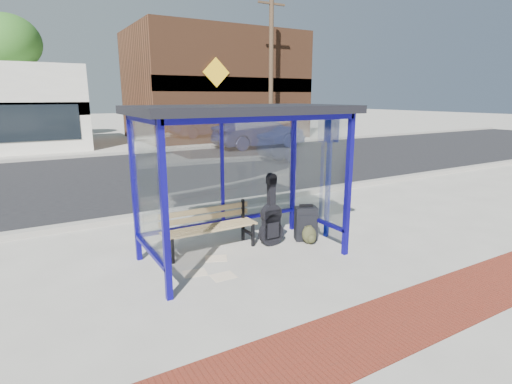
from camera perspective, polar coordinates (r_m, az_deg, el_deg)
ground at (r=6.61m, az=-1.78°, el=-9.21°), size 120.00×120.00×0.00m
brick_paver_strip at (r=4.74m, az=14.37°, el=-19.41°), size 60.00×1.00×0.01m
curb_near at (r=9.10m, az=-10.56°, el=-2.61°), size 60.00×0.25×0.12m
street_asphalt at (r=13.91m, az=-17.77°, el=2.30°), size 60.00×10.00×0.00m
curb_far at (r=18.85m, az=-21.28°, el=5.00°), size 60.00×0.25×0.12m
far_sidewalk at (r=20.72m, az=-22.14°, el=5.46°), size 60.00×4.00×0.01m
bus_shelter at (r=6.18m, az=-2.24°, el=9.04°), size 3.30×1.80×2.42m
storefront_brown at (r=26.23m, az=-5.96°, el=14.85°), size 10.00×7.08×6.40m
tree_mid at (r=27.51m, az=-32.00°, el=17.61°), size 3.60×3.60×7.03m
tree_right at (r=31.53m, az=-0.99°, el=18.78°), size 3.60×3.60×7.03m
utility_pole_east at (r=22.27m, az=2.17°, el=17.51°), size 1.60×0.24×8.00m
bench at (r=6.78m, az=-6.77°, el=-4.77°), size 1.63×0.41×0.77m
guitar_bag at (r=6.95m, az=2.17°, el=-4.16°), size 0.44×0.13×1.21m
suitcase at (r=7.29m, az=7.13°, el=-4.49°), size 0.45×0.38×0.68m
backpack at (r=7.17m, az=7.66°, el=-6.15°), size 0.30×0.28×0.32m
sign_post at (r=7.30m, az=10.40°, el=3.75°), size 0.14×0.29×2.38m
newspaper_a at (r=6.09m, az=-8.72°, el=-11.38°), size 0.38×0.33×0.01m
newspaper_b at (r=5.95m, az=-4.71°, el=-11.92°), size 0.34×0.27×0.01m
newspaper_c at (r=6.56m, az=-5.73°, el=-9.43°), size 0.43×0.39×0.01m
parked_car at (r=20.39m, az=0.45°, el=8.49°), size 4.70×1.75×1.54m
fire_hydrant at (r=23.61m, az=5.62°, el=8.26°), size 0.35×0.23×0.77m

